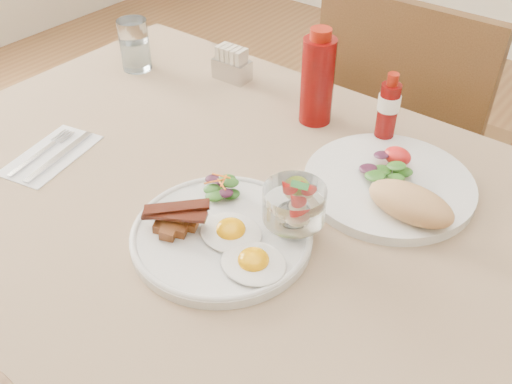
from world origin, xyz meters
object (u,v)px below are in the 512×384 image
object	(u,v)px
table	(248,240)
fruit_cup	(294,204)
ketchup_bottle	(317,79)
chair_far	(405,141)
sugar_caddy	(232,65)
main_plate	(222,236)
second_plate	(394,187)
hot_sauce_bottle	(388,111)
water_glass	(135,48)

from	to	relation	value
table	fruit_cup	world-z (taller)	fruit_cup
fruit_cup	ketchup_bottle	distance (m)	0.35
chair_far	sugar_caddy	xyz separation A→B (m)	(-0.30, -0.34, 0.26)
main_plate	second_plate	world-z (taller)	second_plate
second_plate	sugar_caddy	world-z (taller)	sugar_caddy
fruit_cup	second_plate	distance (m)	0.21
main_plate	hot_sauce_bottle	world-z (taller)	hot_sauce_bottle
hot_sauce_bottle	ketchup_bottle	bearing A→B (deg)	-175.90
water_glass	hot_sauce_bottle	bearing A→B (deg)	6.99
main_plate	hot_sauce_bottle	size ratio (longest dim) A/B	1.93
fruit_cup	water_glass	world-z (taller)	water_glass
table	main_plate	world-z (taller)	main_plate
hot_sauce_bottle	sugar_caddy	bearing A→B (deg)	176.78
chair_far	main_plate	size ratio (longest dim) A/B	3.32
second_plate	ketchup_bottle	xyz separation A→B (m)	(-0.24, 0.12, 0.07)
second_plate	water_glass	xyz separation A→B (m)	(-0.69, 0.06, 0.03)
ketchup_bottle	hot_sauce_bottle	xyz separation A→B (m)	(0.15, 0.01, -0.02)
table	chair_far	size ratio (longest dim) A/B	1.43
fruit_cup	hot_sauce_bottle	xyz separation A→B (m)	(-0.02, 0.32, 0.00)
chair_far	main_plate	distance (m)	0.79
fruit_cup	second_plate	bearing A→B (deg)	68.68
fruit_cup	hot_sauce_bottle	world-z (taller)	hot_sauce_bottle
sugar_caddy	hot_sauce_bottle	bearing A→B (deg)	-5.44
table	second_plate	distance (m)	0.27
fruit_cup	water_glass	size ratio (longest dim) A/B	0.82
table	second_plate	xyz separation A→B (m)	(0.18, 0.16, 0.11)
hot_sauce_bottle	main_plate	bearing A→B (deg)	-99.69
main_plate	second_plate	distance (m)	0.30
ketchup_bottle	water_glass	distance (m)	0.46
sugar_caddy	fruit_cup	bearing A→B (deg)	-42.31
main_plate	second_plate	xyz separation A→B (m)	(0.16, 0.26, 0.01)
table	fruit_cup	xyz separation A→B (m)	(0.11, -0.03, 0.16)
main_plate	fruit_cup	distance (m)	0.13
main_plate	fruit_cup	world-z (taller)	fruit_cup
second_plate	table	bearing A→B (deg)	-138.44
table	water_glass	world-z (taller)	water_glass
fruit_cup	second_plate	size ratio (longest dim) A/B	0.33
ketchup_bottle	sugar_caddy	world-z (taller)	ketchup_bottle
water_glass	fruit_cup	bearing A→B (deg)	-21.96
second_plate	hot_sauce_bottle	world-z (taller)	hot_sauce_bottle
chair_far	second_plate	distance (m)	0.59
chair_far	ketchup_bottle	distance (m)	0.50
chair_far	water_glass	xyz separation A→B (m)	(-0.51, -0.44, 0.28)
fruit_cup	ketchup_bottle	xyz separation A→B (m)	(-0.17, 0.31, 0.02)
water_glass	main_plate	bearing A→B (deg)	-30.86
second_plate	sugar_caddy	bearing A→B (deg)	162.02
main_plate	water_glass	distance (m)	0.62
chair_far	table	bearing A→B (deg)	-90.00
main_plate	second_plate	bearing A→B (deg)	58.58
hot_sauce_bottle	second_plate	bearing A→B (deg)	-56.10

